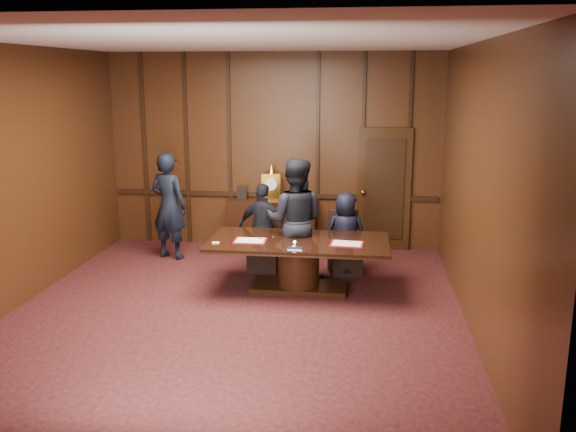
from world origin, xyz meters
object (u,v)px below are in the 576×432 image
object	(u,v)px
signatory_right	(345,234)
witness_left	(169,206)
witness_right	(295,221)
signatory_left	(264,228)
sideboard	(272,222)
conference_table	(299,257)

from	to	relation	value
signatory_right	witness_left	size ratio (longest dim) A/B	0.72
witness_left	witness_right	world-z (taller)	witness_right
signatory_left	signatory_right	size ratio (longest dim) A/B	1.08
signatory_left	signatory_right	distance (m)	1.30
signatory_left	witness_left	bearing A→B (deg)	-6.21
signatory_left	signatory_right	xyz separation A→B (m)	(1.30, 0.00, -0.05)
witness_left	witness_right	size ratio (longest dim) A/B	0.97
sideboard	signatory_left	world-z (taller)	sideboard
witness_left	sideboard	bearing A→B (deg)	-135.89
sideboard	witness_left	bearing A→B (deg)	-153.83
signatory_left	signatory_right	world-z (taller)	signatory_left
sideboard	conference_table	world-z (taller)	sideboard
sideboard	witness_right	size ratio (longest dim) A/B	0.84
signatory_left	witness_right	distance (m)	0.70
conference_table	witness_right	world-z (taller)	witness_right
sideboard	signatory_left	bearing A→B (deg)	-86.80
witness_right	signatory_right	bearing A→B (deg)	-150.11
signatory_left	witness_right	world-z (taller)	witness_right
signatory_right	witness_right	distance (m)	0.89
signatory_right	conference_table	bearing A→B (deg)	48.84
signatory_right	witness_left	distance (m)	3.09
conference_table	witness_right	distance (m)	0.62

